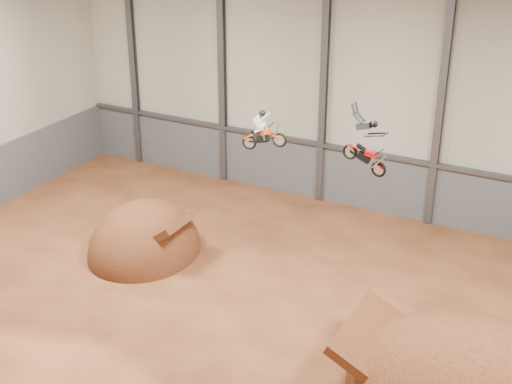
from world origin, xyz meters
TOP-DOWN VIEW (x-y plane):
  - floor at (0.00, 0.00)m, footprint 40.00×40.00m
  - back_wall at (0.00, 15.00)m, footprint 40.00×0.10m
  - ceiling at (0.00, 0.00)m, footprint 40.00×40.00m
  - lower_band_back at (0.00, 14.90)m, footprint 39.80×0.18m
  - steel_rail at (0.00, 14.75)m, footprint 39.80×0.35m
  - steel_column_0 at (-16.67, 14.80)m, footprint 0.40×0.36m
  - steel_column_1 at (-10.00, 14.80)m, footprint 0.40×0.36m
  - steel_column_2 at (-3.33, 14.80)m, footprint 0.40×0.36m
  - steel_column_3 at (3.33, 14.80)m, footprint 0.40×0.36m
  - takeoff_ramp at (-8.75, 4.47)m, footprint 5.56×6.42m
  - fmx_rider_a at (-2.02, 5.04)m, footprint 2.56×1.13m
  - fmx_rider_b at (3.29, 2.80)m, footprint 3.25×1.21m

SIDE VIEW (x-z plane):
  - floor at x=0.00m, z-range 0.00..0.00m
  - takeoff_ramp at x=-8.75m, z-range -2.78..2.78m
  - lower_band_back at x=0.00m, z-range 0.00..3.50m
  - steel_rail at x=0.00m, z-range 3.45..3.65m
  - back_wall at x=0.00m, z-range 0.00..14.00m
  - steel_column_0 at x=-16.67m, z-range 0.05..13.95m
  - steel_column_1 at x=-10.00m, z-range 0.05..13.95m
  - steel_column_2 at x=-3.33m, z-range 0.05..13.95m
  - steel_column_3 at x=3.33m, z-range 0.05..13.95m
  - fmx_rider_a at x=-2.02m, z-range 6.61..8.92m
  - fmx_rider_b at x=3.29m, z-range 7.38..10.31m
  - ceiling at x=0.00m, z-range 14.00..14.00m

